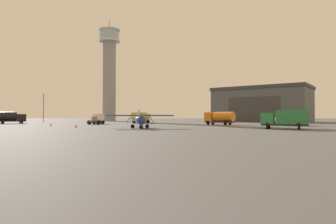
{
  "coord_description": "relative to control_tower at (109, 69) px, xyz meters",
  "views": [
    {
      "loc": [
        3.1,
        -48.31,
        1.95
      ],
      "look_at": [
        4.91,
        27.61,
        3.02
      ],
      "focal_mm": 30.74,
      "sensor_mm": 36.0,
      "label": 1
    }
  ],
  "objects": [
    {
      "name": "ground_plane",
      "position": [
        17.2,
        -64.22,
        -20.25
      ],
      "size": [
        400.0,
        400.0,
        0.0
      ],
      "primitive_type": "plane",
      "color": "#545456"
    },
    {
      "name": "control_tower",
      "position": [
        0.0,
        0.0,
        0.0
      ],
      "size": [
        8.2,
        8.2,
        39.86
      ],
      "color": "gray",
      "rests_on": "ground_plane"
    },
    {
      "name": "hangar",
      "position": [
        55.0,
        -14.37,
        -14.33
      ],
      "size": [
        35.4,
        32.85,
        11.81
      ],
      "rotation": [
        0.0,
        0.0,
        -2.22
      ],
      "color": "#4C5159",
      "rests_on": "ground_plane"
    },
    {
      "name": "airplane_silver",
      "position": [
        45.85,
        -54.94,
        -19.0
      ],
      "size": [
        8.72,
        6.94,
        2.67
      ],
      "rotation": [
        0.0,
        0.0,
        2.01
      ],
      "color": "#B7BABF",
      "rests_on": "ground_plane"
    },
    {
      "name": "airplane_blue",
      "position": [
        16.94,
        -66.82,
        -18.8
      ],
      "size": [
        10.6,
        8.3,
        3.11
      ],
      "rotation": [
        0.0,
        0.0,
        4.85
      ],
      "color": "#2847A8",
      "rests_on": "ground_plane"
    },
    {
      "name": "truck_box_yellow",
      "position": [
        14.75,
        -34.51,
        -18.62
      ],
      "size": [
        4.66,
        6.52,
        2.89
      ],
      "rotation": [
        0.0,
        0.0,
        1.15
      ],
      "color": "#38383D",
      "rests_on": "ground_plane"
    },
    {
      "name": "truck_flatbed_white",
      "position": [
        4.93,
        -43.32,
        -19.05
      ],
      "size": [
        3.38,
        5.78,
        2.45
      ],
      "rotation": [
        0.0,
        0.0,
        1.51
      ],
      "color": "#38383D",
      "rests_on": "ground_plane"
    },
    {
      "name": "truck_fuel_tanker_black",
      "position": [
        -18.52,
        -37.58,
        -18.58
      ],
      "size": [
        6.65,
        5.93,
        3.04
      ],
      "rotation": [
        0.0,
        0.0,
        0.66
      ],
      "color": "#38383D",
      "rests_on": "ground_plane"
    },
    {
      "name": "truck_box_green",
      "position": [
        38.9,
        -70.06,
        -18.66
      ],
      "size": [
        6.97,
        5.17,
        2.82
      ],
      "rotation": [
        0.0,
        0.0,
        2.67
      ],
      "color": "#38383D",
      "rests_on": "ground_plane"
    },
    {
      "name": "truck_fuel_tanker_orange",
      "position": [
        33.18,
        -49.64,
        -18.6
      ],
      "size": [
        6.4,
        6.11,
        2.87
      ],
      "rotation": [
        0.0,
        0.0,
        2.4
      ],
      "color": "#38383D",
      "rests_on": "ground_plane"
    },
    {
      "name": "light_post_east",
      "position": [
        -16.59,
        -21.71,
        -14.85
      ],
      "size": [
        0.44,
        0.44,
        9.11
      ],
      "color": "#38383D",
      "rests_on": "ground_plane"
    },
    {
      "name": "traffic_cone_near_left",
      "position": [
        32.53,
        -60.51,
        -19.9
      ],
      "size": [
        0.36,
        0.36,
        0.71
      ],
      "color": "black",
      "rests_on": "ground_plane"
    },
    {
      "name": "traffic_cone_near_right",
      "position": [
        -0.96,
        -56.7,
        -19.95
      ],
      "size": [
        0.36,
        0.36,
        0.61
      ],
      "color": "black",
      "rests_on": "ground_plane"
    },
    {
      "name": "traffic_cone_mid_apron",
      "position": [
        5.61,
        -62.65,
        -19.91
      ],
      "size": [
        0.36,
        0.36,
        0.69
      ],
      "color": "black",
      "rests_on": "ground_plane"
    }
  ]
}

